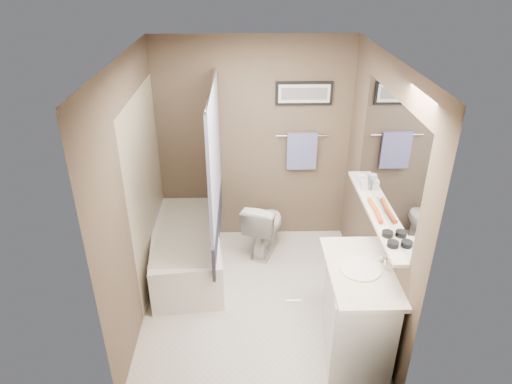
{
  "coord_description": "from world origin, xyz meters",
  "views": [
    {
      "loc": [
        -0.1,
        -3.61,
        3.13
      ],
      "look_at": [
        0.0,
        0.15,
        1.15
      ],
      "focal_mm": 32.0,
      "sensor_mm": 36.0,
      "label": 1
    }
  ],
  "objects_px": {
    "bathtub": "(187,249)",
    "glass_jar": "(361,179)",
    "hair_brush_front": "(378,216)",
    "soap_bottle": "(364,183)",
    "toilet": "(265,226)",
    "candle_bowl_far": "(387,234)",
    "hair_brush_back": "(373,205)",
    "vanity": "(357,310)",
    "candle_bowl_near": "(393,244)"
  },
  "relations": [
    {
      "from": "candle_bowl_near",
      "to": "toilet",
      "type": "bearing_deg",
      "value": 120.1
    },
    {
      "from": "soap_bottle",
      "to": "vanity",
      "type": "bearing_deg",
      "value": -101.78
    },
    {
      "from": "glass_jar",
      "to": "candle_bowl_near",
      "type": "bearing_deg",
      "value": -90.0
    },
    {
      "from": "toilet",
      "to": "soap_bottle",
      "type": "xyz_separation_m",
      "value": [
        0.92,
        -0.62,
        0.85
      ]
    },
    {
      "from": "toilet",
      "to": "glass_jar",
      "type": "xyz_separation_m",
      "value": [
        0.92,
        -0.51,
        0.83
      ]
    },
    {
      "from": "candle_bowl_far",
      "to": "soap_bottle",
      "type": "xyz_separation_m",
      "value": [
        0.0,
        0.82,
        0.05
      ]
    },
    {
      "from": "candle_bowl_near",
      "to": "glass_jar",
      "type": "bearing_deg",
      "value": 90.0
    },
    {
      "from": "candle_bowl_near",
      "to": "hair_brush_front",
      "type": "xyz_separation_m",
      "value": [
        0.0,
        0.43,
        0.0
      ]
    },
    {
      "from": "bathtub",
      "to": "hair_brush_front",
      "type": "distance_m",
      "value": 2.16
    },
    {
      "from": "soap_bottle",
      "to": "toilet",
      "type": "bearing_deg",
      "value": 145.94
    },
    {
      "from": "toilet",
      "to": "hair_brush_back",
      "type": "bearing_deg",
      "value": 154.28
    },
    {
      "from": "vanity",
      "to": "glass_jar",
      "type": "xyz_separation_m",
      "value": [
        0.19,
        1.0,
        0.77
      ]
    },
    {
      "from": "glass_jar",
      "to": "vanity",
      "type": "bearing_deg",
      "value": -100.47
    },
    {
      "from": "bathtub",
      "to": "vanity",
      "type": "height_order",
      "value": "vanity"
    },
    {
      "from": "vanity",
      "to": "toilet",
      "type": "bearing_deg",
      "value": 121.77
    },
    {
      "from": "vanity",
      "to": "candle_bowl_near",
      "type": "bearing_deg",
      "value": -15.9
    },
    {
      "from": "vanity",
      "to": "hair_brush_back",
      "type": "distance_m",
      "value": 0.93
    },
    {
      "from": "hair_brush_front",
      "to": "soap_bottle",
      "type": "relative_size",
      "value": 1.56
    },
    {
      "from": "toilet",
      "to": "soap_bottle",
      "type": "bearing_deg",
      "value": 166.9
    },
    {
      "from": "soap_bottle",
      "to": "candle_bowl_far",
      "type": "bearing_deg",
      "value": -90.0
    },
    {
      "from": "soap_bottle",
      "to": "hair_brush_front",
      "type": "bearing_deg",
      "value": -90.0
    },
    {
      "from": "vanity",
      "to": "candle_bowl_far",
      "type": "xyz_separation_m",
      "value": [
        0.19,
        0.07,
        0.73
      ]
    },
    {
      "from": "hair_brush_front",
      "to": "hair_brush_back",
      "type": "xyz_separation_m",
      "value": [
        0.0,
        0.18,
        0.0
      ]
    },
    {
      "from": "candle_bowl_near",
      "to": "candle_bowl_far",
      "type": "bearing_deg",
      "value": 90.0
    },
    {
      "from": "candle_bowl_far",
      "to": "hair_brush_front",
      "type": "relative_size",
      "value": 0.41
    },
    {
      "from": "bathtub",
      "to": "candle_bowl_far",
      "type": "bearing_deg",
      "value": -38.31
    },
    {
      "from": "hair_brush_front",
      "to": "soap_bottle",
      "type": "xyz_separation_m",
      "value": [
        0.0,
        0.54,
        0.05
      ]
    },
    {
      "from": "candle_bowl_near",
      "to": "soap_bottle",
      "type": "xyz_separation_m",
      "value": [
        0.0,
        0.96,
        0.05
      ]
    },
    {
      "from": "toilet",
      "to": "soap_bottle",
      "type": "height_order",
      "value": "soap_bottle"
    },
    {
      "from": "candle_bowl_near",
      "to": "hair_brush_front",
      "type": "relative_size",
      "value": 0.41
    },
    {
      "from": "soap_bottle",
      "to": "candle_bowl_near",
      "type": "bearing_deg",
      "value": -90.0
    },
    {
      "from": "candle_bowl_far",
      "to": "hair_brush_back",
      "type": "xyz_separation_m",
      "value": [
        0.0,
        0.46,
        0.0
      ]
    },
    {
      "from": "soap_bottle",
      "to": "glass_jar",
      "type": "bearing_deg",
      "value": 90.0
    },
    {
      "from": "candle_bowl_near",
      "to": "hair_brush_back",
      "type": "relative_size",
      "value": 0.41
    },
    {
      "from": "candle_bowl_far",
      "to": "hair_brush_back",
      "type": "distance_m",
      "value": 0.46
    },
    {
      "from": "toilet",
      "to": "hair_brush_front",
      "type": "relative_size",
      "value": 3.01
    },
    {
      "from": "bathtub",
      "to": "soap_bottle",
      "type": "distance_m",
      "value": 2.04
    },
    {
      "from": "bathtub",
      "to": "vanity",
      "type": "relative_size",
      "value": 1.67
    },
    {
      "from": "candle_bowl_far",
      "to": "candle_bowl_near",
      "type": "bearing_deg",
      "value": -90.0
    },
    {
      "from": "toilet",
      "to": "candle_bowl_far",
      "type": "bearing_deg",
      "value": 143.51
    },
    {
      "from": "vanity",
      "to": "candle_bowl_far",
      "type": "distance_m",
      "value": 0.76
    },
    {
      "from": "bathtub",
      "to": "soap_bottle",
      "type": "xyz_separation_m",
      "value": [
        1.79,
        -0.29,
        0.94
      ]
    },
    {
      "from": "toilet",
      "to": "glass_jar",
      "type": "distance_m",
      "value": 1.34
    },
    {
      "from": "hair_brush_front",
      "to": "glass_jar",
      "type": "xyz_separation_m",
      "value": [
        0.0,
        0.65,
        0.03
      ]
    },
    {
      "from": "hair_brush_back",
      "to": "soap_bottle",
      "type": "bearing_deg",
      "value": 90.0
    },
    {
      "from": "hair_brush_front",
      "to": "soap_bottle",
      "type": "height_order",
      "value": "soap_bottle"
    },
    {
      "from": "candle_bowl_far",
      "to": "soap_bottle",
      "type": "distance_m",
      "value": 0.82
    },
    {
      "from": "hair_brush_front",
      "to": "candle_bowl_near",
      "type": "bearing_deg",
      "value": -90.0
    },
    {
      "from": "bathtub",
      "to": "glass_jar",
      "type": "relative_size",
      "value": 15.0
    },
    {
      "from": "hair_brush_front",
      "to": "glass_jar",
      "type": "height_order",
      "value": "glass_jar"
    }
  ]
}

